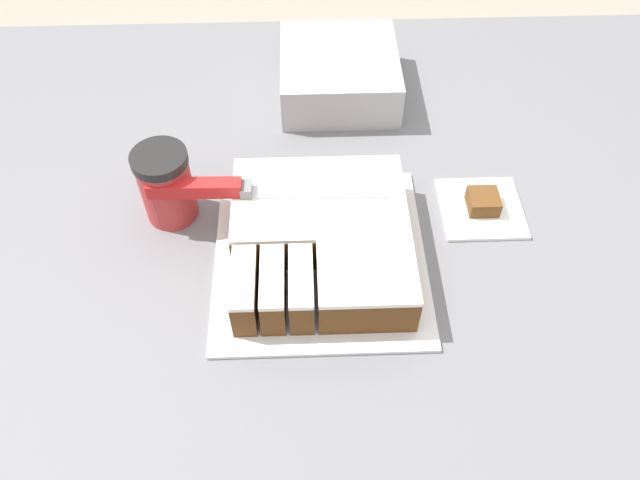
{
  "coord_description": "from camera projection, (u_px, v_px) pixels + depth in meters",
  "views": [
    {
      "loc": [
        -0.06,
        -0.59,
        1.64
      ],
      "look_at": [
        -0.05,
        -0.05,
        0.98
      ],
      "focal_mm": 35.0,
      "sensor_mm": 36.0,
      "label": 1
    }
  ],
  "objects": [
    {
      "name": "storage_box",
      "position": [
        340.0,
        74.0,
        1.09
      ],
      "size": [
        0.2,
        0.21,
        0.08
      ],
      "color": "#B2B2B7",
      "rests_on": "countertop"
    },
    {
      "name": "countertop",
      "position": [
        341.0,
        374.0,
        1.28
      ],
      "size": [
        1.4,
        1.1,
        0.94
      ],
      "color": "slate",
      "rests_on": "ground_plane"
    },
    {
      "name": "cake_board",
      "position": [
        320.0,
        256.0,
        0.88
      ],
      "size": [
        0.3,
        0.31,
        0.01
      ],
      "color": "silver",
      "rests_on": "countertop"
    },
    {
      "name": "knife",
      "position": [
        219.0,
        189.0,
        0.86
      ],
      "size": [
        0.33,
        0.03,
        0.02
      ],
      "rotation": [
        0.0,
        0.0,
        -0.02
      ],
      "color": "silver",
      "rests_on": "cake"
    },
    {
      "name": "paper_napkin",
      "position": [
        481.0,
        208.0,
        0.94
      ],
      "size": [
        0.12,
        0.12,
        0.01
      ],
      "color": "white",
      "rests_on": "countertop"
    },
    {
      "name": "cake",
      "position": [
        322.0,
        238.0,
        0.86
      ],
      "size": [
        0.24,
        0.26,
        0.07
      ],
      "color": "brown",
      "rests_on": "cake_board"
    },
    {
      "name": "ground_plane",
      "position": [
        337.0,
        455.0,
        1.65
      ],
      "size": [
        8.0,
        8.0,
        0.0
      ],
      "primitive_type": "plane",
      "color": "#9E9384"
    },
    {
      "name": "coffee_cup",
      "position": [
        166.0,
        185.0,
        0.89
      ],
      "size": [
        0.08,
        0.08,
        0.12
      ],
      "color": "#B23333",
      "rests_on": "countertop"
    },
    {
      "name": "brownie",
      "position": [
        483.0,
        201.0,
        0.93
      ],
      "size": [
        0.04,
        0.04,
        0.03
      ],
      "color": "brown",
      "rests_on": "paper_napkin"
    }
  ]
}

